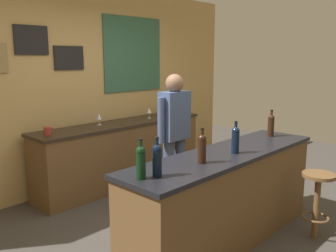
% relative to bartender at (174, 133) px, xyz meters
% --- Properties ---
extents(ground_plane, '(10.00, 10.00, 0.00)m').
position_rel_bartender_xyz_m(ground_plane, '(-0.26, -0.52, -0.94)').
color(ground_plane, '#423D38').
extents(back_wall, '(6.00, 0.09, 2.80)m').
position_rel_bartender_xyz_m(back_wall, '(-0.26, 1.51, 0.48)').
color(back_wall, tan).
rests_on(back_wall, ground_plane).
extents(bar_counter, '(2.41, 0.60, 0.92)m').
position_rel_bartender_xyz_m(bar_counter, '(-0.26, -0.92, -0.47)').
color(bar_counter, brown).
rests_on(bar_counter, ground_plane).
extents(side_counter, '(2.68, 0.56, 0.90)m').
position_rel_bartender_xyz_m(side_counter, '(0.14, 1.13, -0.48)').
color(side_counter, brown).
rests_on(side_counter, ground_plane).
extents(bartender, '(0.52, 0.21, 1.62)m').
position_rel_bartender_xyz_m(bartender, '(0.00, 0.00, 0.00)').
color(bartender, '#384766').
rests_on(bartender, ground_plane).
extents(bar_stool, '(0.32, 0.32, 0.68)m').
position_rel_bartender_xyz_m(bar_stool, '(0.44, -1.54, -0.48)').
color(bar_stool, brown).
rests_on(bar_stool, ground_plane).
extents(wine_bottle_a, '(0.07, 0.07, 0.31)m').
position_rel_bartender_xyz_m(wine_bottle_a, '(-1.34, -0.90, 0.12)').
color(wine_bottle_a, black).
rests_on(wine_bottle_a, bar_counter).
extents(wine_bottle_b, '(0.07, 0.07, 0.31)m').
position_rel_bartender_xyz_m(wine_bottle_b, '(-1.22, -0.95, 0.12)').
color(wine_bottle_b, black).
rests_on(wine_bottle_b, bar_counter).
extents(wine_bottle_c, '(0.07, 0.07, 0.31)m').
position_rel_bartender_xyz_m(wine_bottle_c, '(-0.71, -0.97, 0.12)').
color(wine_bottle_c, black).
rests_on(wine_bottle_c, bar_counter).
extents(wine_bottle_d, '(0.07, 0.07, 0.31)m').
position_rel_bartender_xyz_m(wine_bottle_d, '(-0.24, -1.00, 0.12)').
color(wine_bottle_d, black).
rests_on(wine_bottle_d, bar_counter).
extents(wine_bottle_e, '(0.07, 0.07, 0.31)m').
position_rel_bartender_xyz_m(wine_bottle_e, '(0.66, -0.88, 0.12)').
color(wine_bottle_e, black).
rests_on(wine_bottle_e, bar_counter).
extents(wine_glass_a, '(0.07, 0.07, 0.16)m').
position_rel_bartender_xyz_m(wine_glass_a, '(-0.21, 1.20, 0.07)').
color(wine_glass_a, silver).
rests_on(wine_glass_a, side_counter).
extents(wine_glass_b, '(0.07, 0.07, 0.16)m').
position_rel_bartender_xyz_m(wine_glass_b, '(0.64, 1.11, 0.07)').
color(wine_glass_b, silver).
rests_on(wine_glass_b, side_counter).
extents(coffee_mug, '(0.13, 0.08, 0.09)m').
position_rel_bartender_xyz_m(coffee_mug, '(-1.01, 1.12, 0.01)').
color(coffee_mug, '#B2332D').
rests_on(coffee_mug, side_counter).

